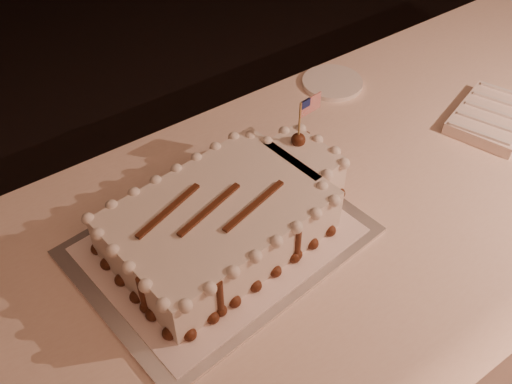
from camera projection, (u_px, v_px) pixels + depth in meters
banquet_table at (322, 311)px, 1.37m from camera, size 2.40×0.80×0.75m
cake_board at (220, 241)px, 1.03m from camera, size 0.53×0.42×0.01m
doily at (220, 239)px, 1.03m from camera, size 0.47×0.38×0.00m
sheet_cake at (230, 215)px, 1.01m from camera, size 0.47×0.30×0.18m
napkin_stack at (493, 118)px, 1.28m from camera, size 0.24×0.21×0.03m
side_plate at (332, 83)px, 1.39m from camera, size 0.15×0.15×0.01m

